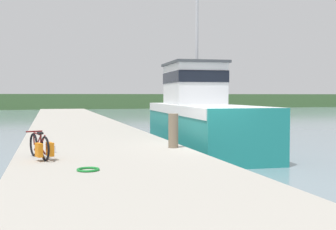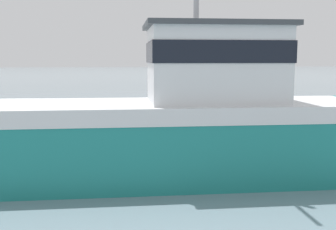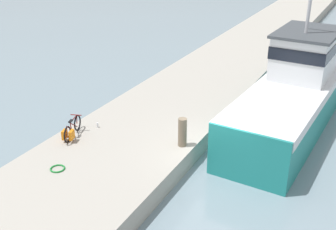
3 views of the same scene
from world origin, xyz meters
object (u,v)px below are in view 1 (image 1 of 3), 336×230
Objects in this scene: fishing_boat_main at (197,115)px; water_bottle_on_curb at (54,149)px; boat_orange_near at (208,106)px; bicycle_touring at (41,147)px; mooring_post at (173,131)px.

fishing_boat_main reaches higher than water_bottle_on_curb.
boat_orange_near is at bearing 63.65° from water_bottle_on_curb.
boat_orange_near is 33.26× the size of water_bottle_on_curb.
mooring_post is (3.98, 1.37, 0.22)m from bicycle_touring.
fishing_boat_main is 41.72m from boat_orange_near.
fishing_boat_main is at bearing 42.24° from water_bottle_on_curb.
boat_orange_near is 48.09m from mooring_post.
mooring_post is at bearing 3.19° from water_bottle_on_curb.
boat_orange_near reaches higher than bicycle_touring.
boat_orange_near is 50.98m from bicycle_touring.
boat_orange_near is 4.32× the size of bicycle_touring.
boat_orange_near is 49.78m from water_bottle_on_curb.
fishing_boat_main is 9.87m from bicycle_touring.
water_bottle_on_curb is (0.34, 1.17, -0.22)m from bicycle_touring.
fishing_boat_main is at bearing 28.40° from bicycle_touring.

